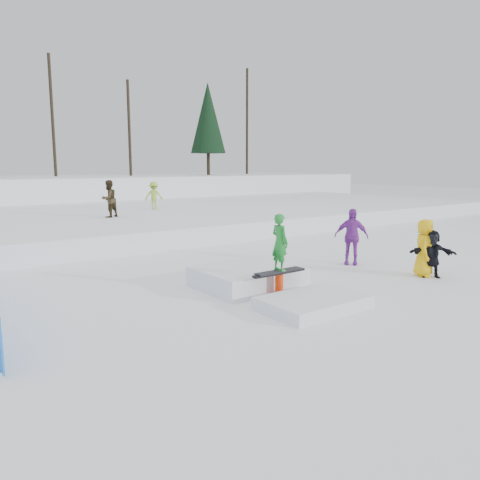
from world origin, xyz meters
TOP-DOWN VIEW (x-y plane):
  - ground at (0.00, 0.00)m, footprint 120.00×120.00m
  - snow_berm at (0.00, 30.00)m, footprint 60.00×14.00m
  - snow_midrise at (0.00, 16.00)m, footprint 50.00×18.00m
  - treeline at (6.18, 28.28)m, footprint 40.24×4.22m
  - walker_olive at (0.65, 12.83)m, footprint 1.07×0.98m
  - walker_ygreen at (4.28, 15.41)m, footprint 1.16×1.05m
  - spectator_purple at (4.50, 1.19)m, footprint 1.04×1.15m
  - spectator_yellow at (4.94, -1.22)m, footprint 1.00×0.91m
  - spectator_dark at (4.99, -1.46)m, footprint 1.17×1.27m
  - jib_rail_feature at (-0.05, 0.18)m, footprint 2.60×4.40m

SIDE VIEW (x-z plane):
  - ground at x=0.00m, z-range 0.00..0.00m
  - jib_rail_feature at x=-0.05m, z-range -0.75..1.36m
  - snow_midrise at x=0.00m, z-range 0.00..0.80m
  - spectator_dark at x=4.99m, z-range 0.00..1.41m
  - spectator_yellow at x=4.94m, z-range 0.00..1.72m
  - spectator_purple at x=4.50m, z-range 0.00..1.88m
  - snow_berm at x=0.00m, z-range 0.00..2.40m
  - walker_ygreen at x=4.28m, z-range 0.80..2.36m
  - walker_olive at x=0.65m, z-range 0.80..2.59m
  - treeline at x=6.18m, z-range 2.20..12.70m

